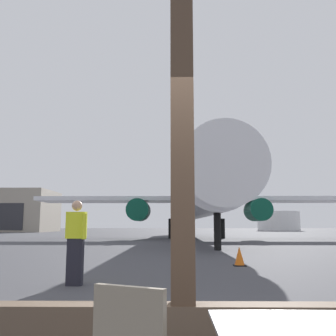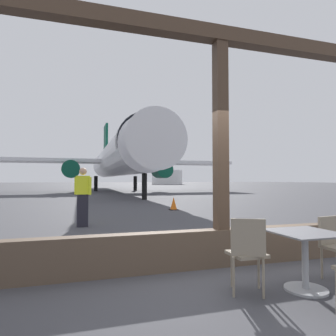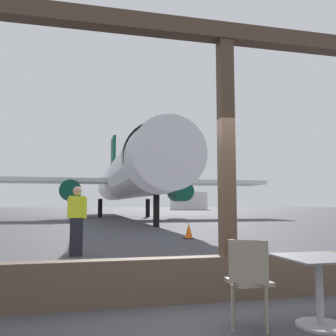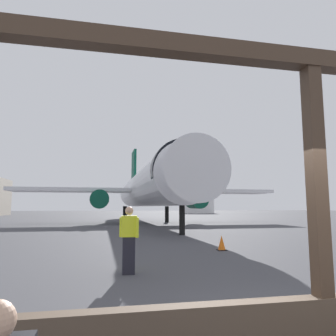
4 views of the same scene
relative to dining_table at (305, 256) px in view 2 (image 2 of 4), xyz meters
name	(u,v)px [view 2 (image 2 of 4)]	position (x,y,z in m)	size (l,w,h in m)	color
ground_plane	(95,189)	(-0.52, 41.27, -0.42)	(220.00, 220.00, 0.00)	#424247
window_frame	(221,178)	(-0.52, 1.27, 0.99)	(8.56, 0.24, 3.90)	brown
dining_table	(305,256)	(0.00, 0.00, 0.00)	(0.78, 0.78, 0.73)	slate
cafe_chair_window_right	(247,249)	(-0.78, 0.08, 0.13)	(0.51, 0.51, 0.92)	gray
cafe_chair_aisle_left	(335,242)	(0.73, 0.23, 0.09)	(0.44, 0.44, 0.86)	gray
airplane	(118,159)	(1.61, 31.69, 3.38)	(28.45, 37.23, 10.80)	silver
ground_crew_worker	(83,196)	(-2.62, 6.00, 0.48)	(0.48, 0.36, 1.74)	black
traffic_cone	(174,204)	(1.43, 9.78, -0.15)	(0.36, 0.36, 0.59)	orange
fuel_storage_tank	(167,177)	(23.04, 83.19, 1.69)	(9.22, 9.22, 4.23)	white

